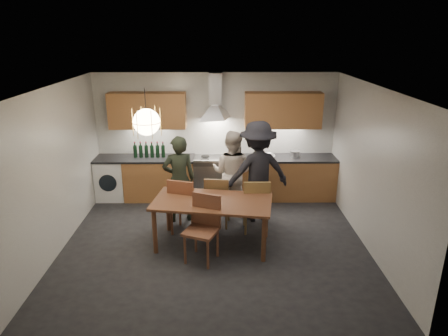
{
  "coord_description": "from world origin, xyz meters",
  "views": [
    {
      "loc": [
        0.1,
        -5.95,
        3.39
      ],
      "look_at": [
        0.16,
        0.4,
        1.2
      ],
      "focal_mm": 32.0,
      "sensor_mm": 36.0,
      "label": 1
    }
  ],
  "objects_px": {
    "chair_back_left": "(183,203)",
    "chair_front": "(204,223)",
    "person_right": "(257,172)",
    "person_left": "(179,179)",
    "mixing_bowl": "(267,157)",
    "person_mid": "(232,173)",
    "stock_pot": "(295,154)",
    "dining_table": "(212,206)",
    "wine_bottles": "(149,150)"
  },
  "relations": [
    {
      "from": "chair_front",
      "to": "wine_bottles",
      "type": "height_order",
      "value": "wine_bottles"
    },
    {
      "from": "wine_bottles",
      "to": "chair_front",
      "type": "bearing_deg",
      "value": -63.26
    },
    {
      "from": "person_left",
      "to": "stock_pot",
      "type": "distance_m",
      "value": 2.54
    },
    {
      "from": "chair_front",
      "to": "person_mid",
      "type": "height_order",
      "value": "person_mid"
    },
    {
      "from": "chair_back_left",
      "to": "person_mid",
      "type": "xyz_separation_m",
      "value": [
        0.86,
        0.88,
        0.23
      ]
    },
    {
      "from": "chair_back_left",
      "to": "chair_front",
      "type": "xyz_separation_m",
      "value": [
        0.38,
        -0.77,
        0.0
      ]
    },
    {
      "from": "stock_pot",
      "to": "person_right",
      "type": "bearing_deg",
      "value": -131.09
    },
    {
      "from": "chair_front",
      "to": "person_right",
      "type": "xyz_separation_m",
      "value": [
        0.94,
        1.37,
        0.35
      ]
    },
    {
      "from": "chair_back_left",
      "to": "person_left",
      "type": "relative_size",
      "value": 0.63
    },
    {
      "from": "chair_front",
      "to": "person_right",
      "type": "distance_m",
      "value": 1.69
    },
    {
      "from": "person_mid",
      "to": "wine_bottles",
      "type": "relative_size",
      "value": 2.52
    },
    {
      "from": "person_mid",
      "to": "person_right",
      "type": "height_order",
      "value": "person_right"
    },
    {
      "from": "chair_back_left",
      "to": "person_right",
      "type": "relative_size",
      "value": 0.55
    },
    {
      "from": "person_right",
      "to": "mixing_bowl",
      "type": "distance_m",
      "value": 0.98
    },
    {
      "from": "person_mid",
      "to": "mixing_bowl",
      "type": "distance_m",
      "value": 0.99
    },
    {
      "from": "dining_table",
      "to": "stock_pot",
      "type": "bearing_deg",
      "value": 58.44
    },
    {
      "from": "person_left",
      "to": "wine_bottles",
      "type": "bearing_deg",
      "value": -71.04
    },
    {
      "from": "person_mid",
      "to": "person_right",
      "type": "relative_size",
      "value": 0.88
    },
    {
      "from": "person_left",
      "to": "chair_front",
      "type": "bearing_deg",
      "value": 96.59
    },
    {
      "from": "chair_back_left",
      "to": "chair_front",
      "type": "bearing_deg",
      "value": 132.46
    },
    {
      "from": "chair_back_left",
      "to": "person_right",
      "type": "height_order",
      "value": "person_right"
    },
    {
      "from": "dining_table",
      "to": "person_right",
      "type": "xyz_separation_m",
      "value": [
        0.81,
        0.98,
        0.23
      ]
    },
    {
      "from": "dining_table",
      "to": "person_mid",
      "type": "distance_m",
      "value": 1.31
    },
    {
      "from": "wine_bottles",
      "to": "mixing_bowl",
      "type": "bearing_deg",
      "value": -2.46
    },
    {
      "from": "person_mid",
      "to": "chair_front",
      "type": "bearing_deg",
      "value": 94.75
    },
    {
      "from": "dining_table",
      "to": "mixing_bowl",
      "type": "bearing_deg",
      "value": 69.22
    },
    {
      "from": "stock_pot",
      "to": "chair_back_left",
      "type": "bearing_deg",
      "value": -143.91
    },
    {
      "from": "wine_bottles",
      "to": "person_right",
      "type": "bearing_deg",
      "value": -25.81
    },
    {
      "from": "mixing_bowl",
      "to": "stock_pot",
      "type": "bearing_deg",
      "value": 5.79
    },
    {
      "from": "person_left",
      "to": "mixing_bowl",
      "type": "height_order",
      "value": "person_left"
    },
    {
      "from": "mixing_bowl",
      "to": "stock_pot",
      "type": "relative_size",
      "value": 1.72
    },
    {
      "from": "person_left",
      "to": "person_right",
      "type": "relative_size",
      "value": 0.87
    },
    {
      "from": "mixing_bowl",
      "to": "wine_bottles",
      "type": "xyz_separation_m",
      "value": [
        -2.43,
        0.1,
        0.12
      ]
    },
    {
      "from": "chair_front",
      "to": "stock_pot",
      "type": "bearing_deg",
      "value": 74.82
    },
    {
      "from": "person_left",
      "to": "person_mid",
      "type": "distance_m",
      "value": 1.03
    },
    {
      "from": "chair_back_left",
      "to": "person_right",
      "type": "distance_m",
      "value": 1.49
    },
    {
      "from": "person_right",
      "to": "wine_bottles",
      "type": "distance_m",
      "value": 2.39
    },
    {
      "from": "chair_back_left",
      "to": "person_right",
      "type": "bearing_deg",
      "value": -139.38
    },
    {
      "from": "chair_front",
      "to": "person_left",
      "type": "height_order",
      "value": "person_left"
    },
    {
      "from": "person_left",
      "to": "person_right",
      "type": "bearing_deg",
      "value": 168.24
    },
    {
      "from": "person_left",
      "to": "wine_bottles",
      "type": "height_order",
      "value": "person_left"
    },
    {
      "from": "dining_table",
      "to": "chair_front",
      "type": "height_order",
      "value": "chair_front"
    },
    {
      "from": "dining_table",
      "to": "chair_front",
      "type": "relative_size",
      "value": 1.95
    },
    {
      "from": "person_mid",
      "to": "dining_table",
      "type": "bearing_deg",
      "value": 95.31
    },
    {
      "from": "dining_table",
      "to": "person_right",
      "type": "bearing_deg",
      "value": 59.18
    },
    {
      "from": "dining_table",
      "to": "person_mid",
      "type": "relative_size",
      "value": 1.22
    },
    {
      "from": "person_left",
      "to": "wine_bottles",
      "type": "distance_m",
      "value": 1.34
    },
    {
      "from": "person_right",
      "to": "mixing_bowl",
      "type": "height_order",
      "value": "person_right"
    },
    {
      "from": "chair_back_left",
      "to": "chair_front",
      "type": "distance_m",
      "value": 0.86
    },
    {
      "from": "chair_back_left",
      "to": "person_mid",
      "type": "relative_size",
      "value": 0.63
    }
  ]
}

